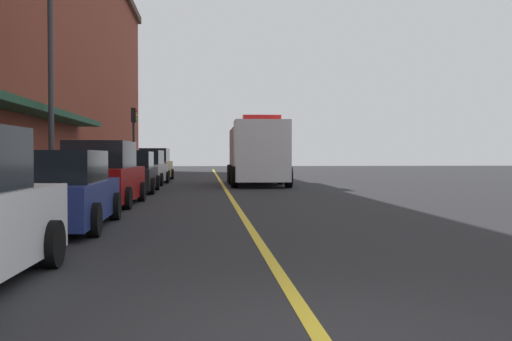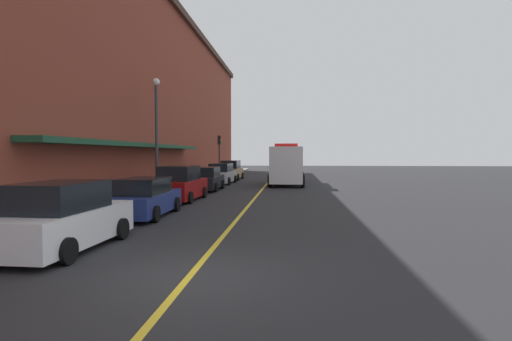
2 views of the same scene
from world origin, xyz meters
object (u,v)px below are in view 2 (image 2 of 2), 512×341
object	(u,v)px
parked_car_2	(180,185)
street_lamp_left	(156,123)
parking_meter_1	(217,169)
traffic_light_near	(219,148)
parking_meter_0	(184,176)
parked_car_4	(221,174)
parked_car_0	(63,218)
parked_car_1	(145,198)
box_truck	(287,166)
parked_car_5	(231,171)
parked_car_3	(206,179)

from	to	relation	value
parked_car_2	street_lamp_left	distance (m)	4.47
parking_meter_1	traffic_light_near	bearing A→B (deg)	86.20
parked_car_2	parking_meter_1	distance (m)	18.85
parked_car_2	parking_meter_0	xyz separation A→B (m)	(-1.36, 5.83, 0.17)
parked_car_4	parked_car_0	bearing A→B (deg)	-177.90
parked_car_1	street_lamp_left	bearing A→B (deg)	14.30
parking_meter_0	traffic_light_near	distance (m)	14.05
parking_meter_1	box_truck	bearing A→B (deg)	-42.96
parked_car_5	box_truck	xyz separation A→B (m)	(5.62, -6.32, 0.71)
parked_car_1	traffic_light_near	xyz separation A→B (m)	(-1.43, 25.49, 2.40)
parked_car_3	parked_car_4	distance (m)	6.54
box_truck	parking_meter_1	xyz separation A→B (m)	(-7.08, 6.59, -0.54)
parked_car_1	box_truck	distance (m)	18.84
parked_car_4	parking_meter_1	size ratio (longest dim) A/B	3.67
parked_car_4	parked_car_5	world-z (taller)	parked_car_5
parking_meter_1	street_lamp_left	distance (m)	17.18
parking_meter_0	parking_meter_1	xyz separation A→B (m)	(0.00, 12.96, 0.00)
parked_car_0	traffic_light_near	size ratio (longest dim) A/B	1.09
parking_meter_0	traffic_light_near	bearing A→B (deg)	89.75
parked_car_0	street_lamp_left	xyz separation A→B (m)	(-1.98, 13.67, 3.54)
parked_car_3	parking_meter_1	size ratio (longest dim) A/B	3.60
parked_car_3	street_lamp_left	size ratio (longest dim) A/B	0.69
parked_car_0	parked_car_5	xyz separation A→B (m)	(0.07, 30.24, 0.03)
parked_car_3	box_truck	xyz separation A→B (m)	(5.60, 5.77, 0.82)
parked_car_0	traffic_light_near	distance (m)	31.55
box_truck	parked_car_5	bearing A→B (deg)	-138.01
parked_car_4	parked_car_2	bearing A→B (deg)	-178.09
parked_car_0	parked_car_1	size ratio (longest dim) A/B	0.97
parked_car_0	box_truck	size ratio (longest dim) A/B	0.61
parked_car_1	parking_meter_1	size ratio (longest dim) A/B	3.64
parked_car_2	parked_car_4	distance (m)	12.98
parked_car_4	parking_meter_1	xyz separation A→B (m)	(-1.43, 5.81, 0.24)
parking_meter_0	street_lamp_left	size ratio (longest dim) A/B	0.19
traffic_light_near	parking_meter_1	bearing A→B (deg)	-93.80
parked_car_0	parked_car_2	size ratio (longest dim) A/B	0.97
parked_car_4	parking_meter_0	bearing A→B (deg)	170.90
box_truck	parking_meter_1	distance (m)	9.69
parked_car_4	parking_meter_1	world-z (taller)	parked_car_4
parked_car_2	street_lamp_left	size ratio (longest dim) A/B	0.70
parked_car_2	parked_car_5	size ratio (longest dim) A/B	0.99
parked_car_0	parked_car_1	world-z (taller)	parked_car_0
parked_car_3	traffic_light_near	bearing A→B (deg)	5.60
parked_car_3	parked_car_0	bearing A→B (deg)	179.19
parking_meter_1	street_lamp_left	size ratio (longest dim) A/B	0.19
parked_car_0	parking_meter_0	distance (m)	17.60
parked_car_1	parked_car_5	xyz separation A→B (m)	(-0.03, 24.29, 0.13)
parked_car_0	parked_car_5	world-z (taller)	parked_car_5
parking_meter_0	parking_meter_1	bearing A→B (deg)	90.00
parked_car_2	parking_meter_1	size ratio (longest dim) A/B	3.63
parked_car_1	parked_car_3	bearing A→B (deg)	-0.82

